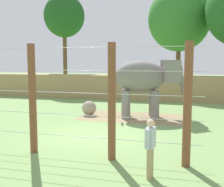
{
  "coord_description": "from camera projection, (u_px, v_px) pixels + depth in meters",
  "views": [
    {
      "loc": [
        3.8,
        -11.43,
        3.24
      ],
      "look_at": [
        -0.31,
        4.02,
        1.4
      ],
      "focal_mm": 45.22,
      "sensor_mm": 36.0,
      "label": 1
    }
  ],
  "objects": [
    {
      "name": "tree_behind_wall",
      "position": [
        179.0,
        19.0,
        27.9
      ],
      "size": [
        6.15,
        6.15,
        10.65
      ],
      "color": "brown",
      "rests_on": "ground"
    },
    {
      "name": "zookeeper",
      "position": [
        150.0,
        146.0,
        7.74
      ],
      "size": [
        0.27,
        0.59,
        1.67
      ],
      "color": "tan",
      "rests_on": "ground"
    },
    {
      "name": "embankment_wall",
      "position": [
        140.0,
        87.0,
        23.89
      ],
      "size": [
        36.0,
        1.8,
        2.03
      ],
      "primitive_type": "cube",
      "color": "tan",
      "rests_on": "ground"
    },
    {
      "name": "dirt_patch",
      "position": [
        133.0,
        117.0,
        16.34
      ],
      "size": [
        6.19,
        3.46,
        0.01
      ],
      "primitive_type": "cube",
      "rotation": [
        0.0,
        0.0,
        -0.02
      ],
      "color": "#937F5B",
      "rests_on": "ground"
    },
    {
      "name": "enrichment_ball",
      "position": [
        89.0,
        108.0,
        16.95
      ],
      "size": [
        0.86,
        0.86,
        0.86
      ],
      "primitive_type": "sphere",
      "color": "gray",
      "rests_on": "ground"
    },
    {
      "name": "ground_plane",
      "position": [
        95.0,
        136.0,
        12.31
      ],
      "size": [
        120.0,
        120.0,
        0.0
      ],
      "primitive_type": "plane",
      "color": "#759956"
    },
    {
      "name": "cable_fence",
      "position": [
        70.0,
        100.0,
        9.5
      ],
      "size": [
        8.69,
        0.26,
        3.84
      ],
      "color": "brown",
      "rests_on": "ground"
    },
    {
      "name": "tree_left_of_centre",
      "position": [
        64.0,
        16.0,
        30.47
      ],
      "size": [
        4.38,
        4.38,
        10.41
      ],
      "color": "brown",
      "rests_on": "ground"
    },
    {
      "name": "elephant",
      "position": [
        146.0,
        79.0,
        16.1
      ],
      "size": [
        4.42,
        2.32,
        3.33
      ],
      "color": "gray",
      "rests_on": "ground"
    }
  ]
}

